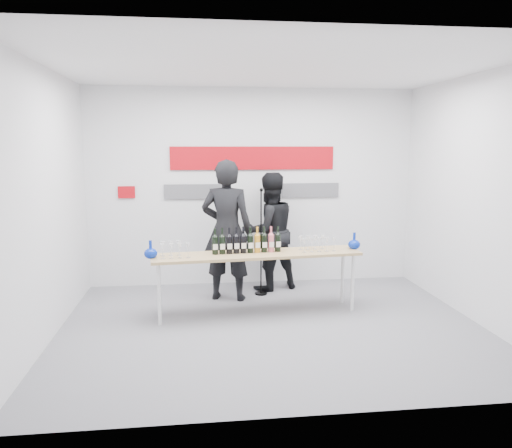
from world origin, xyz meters
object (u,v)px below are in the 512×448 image
object	(u,v)px
presenter_right	(269,231)
tasting_table	(257,258)
mic_stand	(261,263)
presenter_left	(227,230)

from	to	relation	value
presenter_right	tasting_table	bearing A→B (deg)	55.03
presenter_right	mic_stand	world-z (taller)	presenter_right
presenter_left	mic_stand	xyz separation A→B (m)	(0.50, 0.16, -0.51)
presenter_left	presenter_right	size ratio (longest dim) A/B	1.12
presenter_left	mic_stand	distance (m)	0.73
mic_stand	presenter_left	bearing A→B (deg)	174.84
presenter_right	mic_stand	size ratio (longest dim) A/B	1.13
tasting_table	presenter_left	xyz separation A→B (m)	(-0.34, 0.66, 0.25)
tasting_table	presenter_left	size ratio (longest dim) A/B	1.37
tasting_table	presenter_left	world-z (taller)	presenter_left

